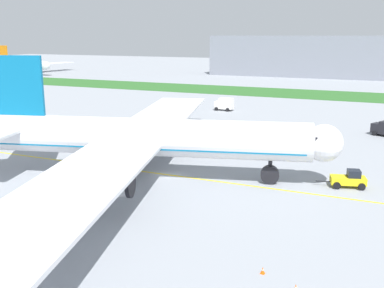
# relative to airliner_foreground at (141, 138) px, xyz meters

# --- Properties ---
(ground_plane) EXTENTS (600.00, 600.00, 0.00)m
(ground_plane) POSITION_rel_airliner_foreground_xyz_m (2.89, 1.55, -5.39)
(ground_plane) COLOR #9399A0
(ground_plane) RESTS_ON ground
(apron_taxi_line) EXTENTS (280.00, 0.36, 0.01)m
(apron_taxi_line) POSITION_rel_airliner_foreground_xyz_m (2.89, 2.35, -5.39)
(apron_taxi_line) COLOR yellow
(apron_taxi_line) RESTS_ON ground
(grass_median_strip) EXTENTS (320.00, 24.00, 0.10)m
(grass_median_strip) POSITION_rel_airliner_foreground_xyz_m (2.89, 96.67, -5.34)
(grass_median_strip) COLOR #2D6628
(grass_median_strip) RESTS_ON ground
(airliner_foreground) EXTENTS (49.65, 80.39, 15.87)m
(airliner_foreground) POSITION_rel_airliner_foreground_xyz_m (0.00, 0.00, 0.00)
(airliner_foreground) COLOR white
(airliner_foreground) RESTS_ON ground
(pushback_tug) EXTENTS (6.07, 3.19, 2.24)m
(pushback_tug) POSITION_rel_airliner_foreground_xyz_m (25.61, 6.72, -4.37)
(pushback_tug) COLOR yellow
(pushback_tug) RESTS_ON ground
(ground_crew_wingwalker_port) EXTENTS (0.31, 0.57, 1.63)m
(ground_crew_wingwalker_port) POSITION_rel_airliner_foreground_xyz_m (-6.45, -14.59, -4.40)
(ground_crew_wingwalker_port) COLOR black
(ground_crew_wingwalker_port) RESTS_ON ground
(ground_crew_marshaller_front) EXTENTS (0.47, 0.44, 1.57)m
(ground_crew_marshaller_front) POSITION_rel_airliner_foreground_xyz_m (0.23, -21.91, -4.43)
(ground_crew_marshaller_front) COLOR black
(ground_crew_marshaller_front) RESTS_ON ground
(traffic_cone_near_nose) EXTENTS (0.36, 0.36, 0.58)m
(traffic_cone_near_nose) POSITION_rel_airliner_foreground_xyz_m (24.13, -19.58, -5.11)
(traffic_cone_near_nose) COLOR #F2590C
(traffic_cone_near_nose) RESTS_ON ground
(traffic_cone_starboard_wing) EXTENTS (0.36, 0.36, 0.58)m
(traffic_cone_starboard_wing) POSITION_rel_airliner_foreground_xyz_m (21.22, -18.07, -5.11)
(traffic_cone_starboard_wing) COLOR #F2590C
(traffic_cone_starboard_wing) RESTS_ON ground
(service_truck_baggage_loader) EXTENTS (4.69, 2.70, 3.16)m
(service_truck_baggage_loader) POSITION_rel_airliner_foreground_xyz_m (-8.16, 55.96, -3.72)
(service_truck_baggage_loader) COLOR white
(service_truck_baggage_loader) RESTS_ON ground
(parked_airliner_far_left) EXTENTS (39.18, 62.38, 13.33)m
(parked_airliner_far_left) POSITION_rel_airliner_foreground_xyz_m (-133.50, 118.88, -0.87)
(parked_airliner_far_left) COLOR white
(parked_airliner_far_left) RESTS_ON ground
(terminal_building) EXTENTS (121.55, 20.00, 18.00)m
(terminal_building) POSITION_rel_airliner_foreground_xyz_m (11.51, 161.12, 3.61)
(terminal_building) COLOR gray
(terminal_building) RESTS_ON ground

